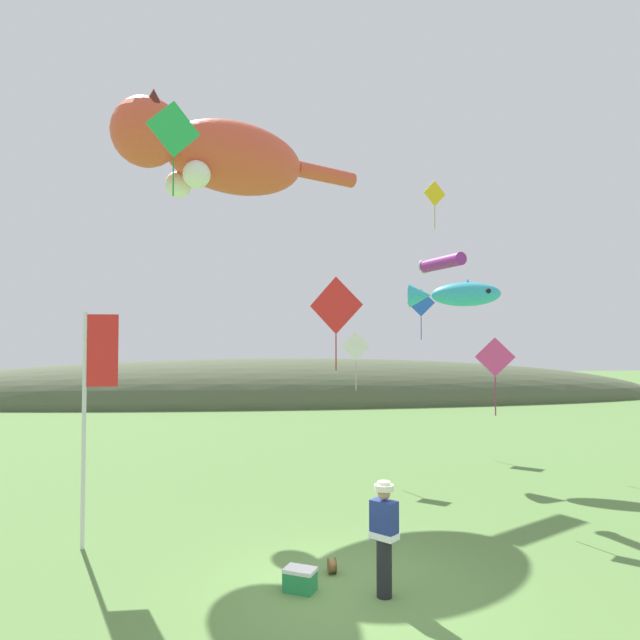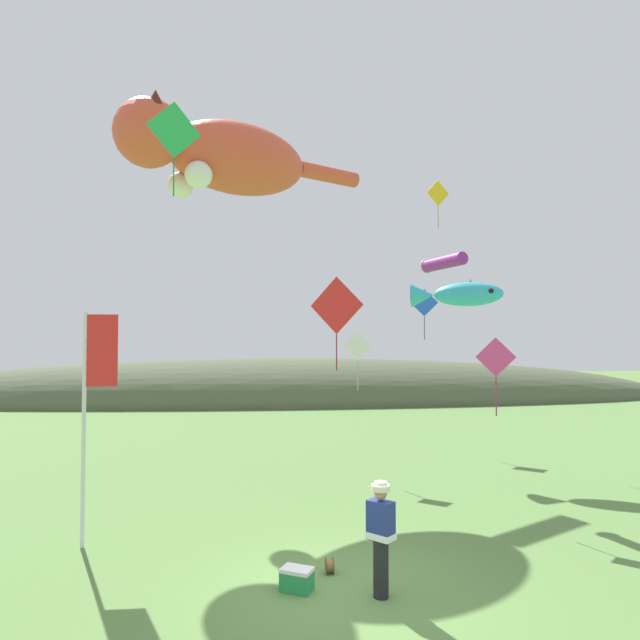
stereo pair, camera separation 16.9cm
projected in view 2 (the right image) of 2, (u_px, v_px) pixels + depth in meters
name	position (u px, v px, depth m)	size (l,w,h in m)	color
ground_plane	(346.00, 592.00, 9.00)	(120.00, 120.00, 0.00)	#5B8442
distant_hill_ridge	(281.00, 400.00, 37.67)	(53.96, 10.72, 5.54)	#4C563D
festival_attendant	(381.00, 535.00, 8.85)	(0.48, 0.48, 1.77)	black
kite_spool	(330.00, 566.00, 9.71)	(0.14, 0.26, 0.26)	olive
picnic_cooler	(297.00, 579.00, 9.04)	(0.59, 0.52, 0.36)	#268C4C
festival_banner_pole	(92.00, 392.00, 11.04)	(0.66, 0.08, 4.53)	silver
kite_giant_cat	(220.00, 156.00, 17.98)	(7.90, 5.14, 2.67)	#E04C33
kite_fish_windsock	(458.00, 294.00, 18.46)	(2.98, 1.97, 0.90)	#33B2CC
kite_tube_streamer	(443.00, 263.00, 16.08)	(0.86, 1.91, 0.44)	#8C268C
kite_diamond_green	(174.00, 130.00, 13.27)	(1.17, 0.68, 2.24)	green
kite_diamond_red	(337.00, 306.00, 14.22)	(1.23, 0.78, 2.34)	red
kite_diamond_blue	(424.00, 303.00, 22.17)	(1.04, 0.28, 1.97)	blue
kite_diamond_white	(358.00, 347.00, 17.20)	(0.86, 0.19, 1.78)	white
kite_diamond_pink	(496.00, 358.00, 13.16)	(0.86, 0.34, 1.81)	#E53F8C
kite_diamond_gold	(438.00, 194.00, 22.73)	(1.00, 0.32, 1.94)	yellow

